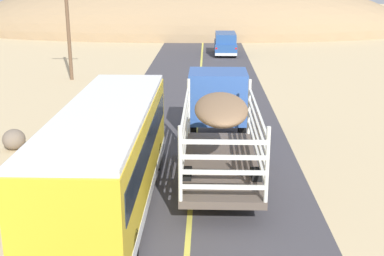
# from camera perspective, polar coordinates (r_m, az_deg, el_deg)

# --- Properties ---
(livestock_truck) EXTENTS (2.53, 9.70, 3.02)m
(livestock_truck) POSITION_cam_1_polar(r_m,az_deg,el_deg) (19.99, 3.04, 2.09)
(livestock_truck) COLOR #3359A5
(livestock_truck) RESTS_ON road_surface
(bus) EXTENTS (2.54, 10.00, 3.21)m
(bus) POSITION_cam_1_polar(r_m,az_deg,el_deg) (15.31, -9.45, -3.05)
(bus) COLOR gold
(bus) RESTS_ON road_surface
(car_far) EXTENTS (1.90, 4.62, 1.93)m
(car_far) POSITION_cam_1_polar(r_m,az_deg,el_deg) (45.32, 3.79, 9.62)
(car_far) COLOR #264C8C
(car_far) RESTS_ON road_surface
(power_pole_mid) EXTENTS (2.20, 0.24, 7.13)m
(power_pole_mid) POSITION_cam_1_polar(r_m,az_deg,el_deg) (35.04, -13.86, 11.52)
(power_pole_mid) COLOR brown
(power_pole_mid) RESTS_ON ground
(boulder_near_shoulder) EXTENTS (0.92, 0.97, 0.85)m
(boulder_near_shoulder) POSITION_cam_1_polar(r_m,az_deg,el_deg) (21.98, -19.49, -1.21)
(boulder_near_shoulder) COLOR #756656
(boulder_near_shoulder) RESTS_ON ground
(distant_hill) EXTENTS (54.29, 20.55, 13.30)m
(distant_hill) POSITION_cam_1_polar(r_m,az_deg,el_deg) (63.22, -0.75, 10.78)
(distant_hill) COLOR #997C5A
(distant_hill) RESTS_ON ground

